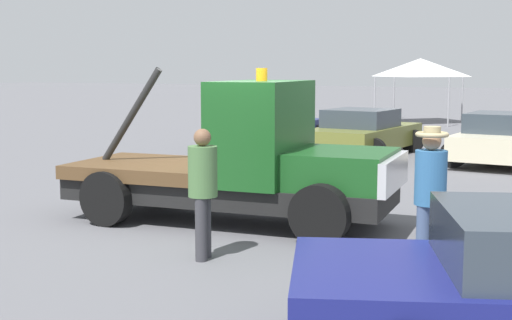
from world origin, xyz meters
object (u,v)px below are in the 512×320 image
at_px(parked_car_cream, 503,139).
at_px(parked_car_olive, 363,133).
at_px(tow_truck, 247,165).
at_px(canopy_tent_white, 420,68).
at_px(parked_car_navy, 271,128).
at_px(person_at_hood, 203,184).
at_px(person_near_truck, 430,187).

bearing_deg(parked_car_cream, parked_car_olive, 95.97).
relative_size(tow_truck, canopy_tent_white, 1.67).
relative_size(parked_car_navy, canopy_tent_white, 1.38).
height_order(person_at_hood, canopy_tent_white, canopy_tent_white).
bearing_deg(tow_truck, person_near_truck, -28.92).
relative_size(tow_truck, parked_car_cream, 1.21).
bearing_deg(canopy_tent_white, parked_car_olive, -83.77).
bearing_deg(tow_truck, canopy_tent_white, 91.62).
xyz_separation_m(tow_truck, canopy_tent_white, (-2.43, 22.18, 1.53)).
bearing_deg(parked_car_navy, person_at_hood, -158.77).
bearing_deg(person_at_hood, parked_car_cream, -116.42).
bearing_deg(person_at_hood, tow_truck, -93.67).
height_order(person_at_hood, parked_car_navy, person_at_hood).
height_order(parked_car_cream, canopy_tent_white, canopy_tent_white).
distance_m(tow_truck, canopy_tent_white, 22.37).
height_order(parked_car_navy, canopy_tent_white, canopy_tent_white).
xyz_separation_m(person_near_truck, parked_car_cream, (-0.48, 10.86, -0.41)).
distance_m(person_near_truck, parked_car_navy, 13.26).
bearing_deg(parked_car_navy, canopy_tent_white, -6.69).
height_order(parked_car_olive, parked_car_cream, same).
relative_size(tow_truck, person_near_truck, 3.05).
relative_size(person_near_truck, canopy_tent_white, 0.55).
distance_m(tow_truck, parked_car_navy, 10.45).
height_order(parked_car_navy, parked_car_olive, same).
height_order(tow_truck, parked_car_navy, tow_truck).
bearing_deg(person_near_truck, person_at_hood, 46.84).
distance_m(person_near_truck, canopy_tent_white, 24.35).
bearing_deg(canopy_tent_white, person_at_hood, -83.29).
xyz_separation_m(tow_truck, parked_car_navy, (-4.02, 9.64, -0.31)).
relative_size(person_at_hood, parked_car_navy, 0.38).
distance_m(person_at_hood, parked_car_olive, 11.61).
relative_size(tow_truck, parked_car_olive, 1.22).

